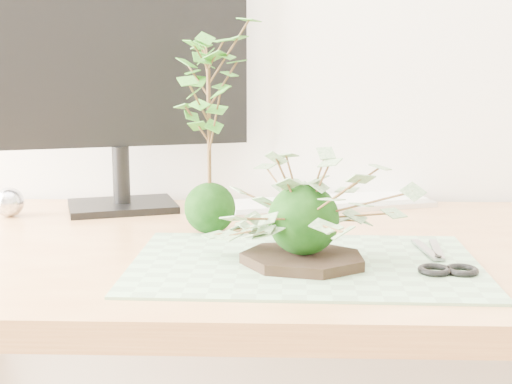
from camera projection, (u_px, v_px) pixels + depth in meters
desk at (277, 296)px, 1.15m from camera, size 1.60×0.70×0.74m
cutting_mat at (305, 264)px, 1.01m from camera, size 0.50×0.34×0.00m
stone_dish at (303, 259)px, 1.00m from camera, size 0.22×0.22×0.01m
ivy_kokedama at (304, 186)px, 0.98m from camera, size 0.37×0.37×0.20m
maple_kokedama at (208, 82)px, 1.16m from camera, size 0.22×0.22×0.36m
keyboard at (326, 203)px, 1.41m from camera, size 0.44×0.25×0.02m
monitor at (119, 77)px, 1.35m from camera, size 0.49×0.20×0.44m
foil_ball at (9, 202)px, 1.32m from camera, size 0.06×0.06×0.06m
scissors at (444, 265)px, 0.98m from camera, size 0.08×0.19×0.01m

